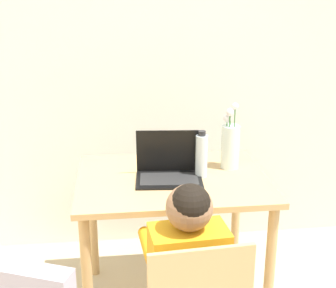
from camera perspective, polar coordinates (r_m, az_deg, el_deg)
wall_back at (r=3.01m, az=-0.96°, el=10.15°), size 6.40×0.05×2.50m
dining_table at (r=2.46m, az=0.52°, el=-6.41°), size 0.98×0.75×0.76m
person_seated at (r=1.94m, az=2.14°, el=-14.60°), size 0.34×0.44×1.01m
laptop at (r=2.39m, az=0.11°, el=-2.89°), size 0.35×0.26×0.24m
flower_vase at (r=2.52m, az=7.60°, el=0.05°), size 0.10×0.10×0.36m
water_bottle at (r=2.40m, az=4.11°, el=-1.38°), size 0.06×0.06×0.24m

